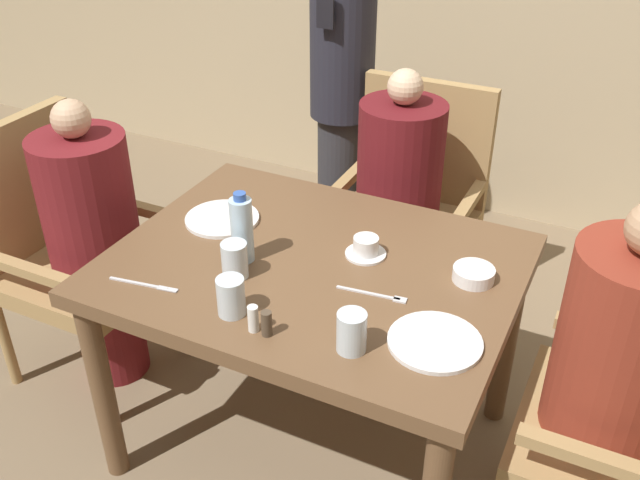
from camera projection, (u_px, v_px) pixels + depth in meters
name	position (u px, v px, depth m)	size (l,w,h in m)	color
ground_plane	(314.00, 439.00, 2.48)	(16.00, 16.00, 0.00)	#7A664C
dining_table	(313.00, 289.00, 2.15)	(1.18, 0.91, 0.74)	brown
chair_left_side	(65.00, 244.00, 2.58)	(0.54, 0.54, 0.97)	#A88451
diner_in_left_chair	(95.00, 244.00, 2.51)	(0.32, 0.32, 1.10)	maroon
chair_far_side	(410.00, 199.00, 2.87)	(0.54, 0.54, 0.97)	#A88451
diner_in_far_chair	(397.00, 206.00, 2.74)	(0.32, 0.32, 1.11)	#5B1419
diner_in_right_chair	(608.00, 391.00, 1.85)	(0.32, 0.32, 1.15)	maroon
standing_host	(342.00, 90.00, 3.01)	(0.27, 0.31, 1.59)	#2D2D33
plate_main_left	(435.00, 342.00, 1.77)	(0.24, 0.24, 0.01)	white
plate_main_right	(222.00, 219.00, 2.30)	(0.24, 0.24, 0.01)	white
teacup_with_saucer	(366.00, 248.00, 2.11)	(0.12, 0.12, 0.06)	white
bowl_small	(474.00, 274.00, 2.00)	(0.12, 0.12, 0.04)	white
water_bottle	(242.00, 229.00, 2.05)	(0.07, 0.07, 0.22)	silver
glass_tall_near	(352.00, 332.00, 1.73)	(0.07, 0.07, 0.11)	silver
glass_tall_mid	(231.00, 296.00, 1.86)	(0.07, 0.07, 0.11)	silver
glass_tall_far	(235.00, 260.00, 2.00)	(0.07, 0.07, 0.11)	silver
salt_shaker	(253.00, 319.00, 1.80)	(0.03, 0.03, 0.07)	white
pepper_shaker	(267.00, 324.00, 1.79)	(0.03, 0.03, 0.07)	#4C3D2D
fork_beside_plate	(379.00, 295.00, 1.95)	(0.20, 0.04, 0.00)	silver
knife_beside_plate	(147.00, 285.00, 1.99)	(0.21, 0.04, 0.00)	silver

